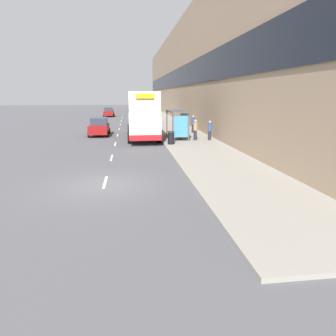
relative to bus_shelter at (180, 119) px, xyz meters
The scene contains 22 objects.
ground_plane 14.80m from the bus_shelter, 113.15° to the right, with size 220.00×220.00×0.00m, color #515156.
pavement 25.08m from the bus_shelter, 88.33° to the left, with size 5.00×93.00×0.14m.
terrace_facade 26.03m from the bus_shelter, 79.32° to the left, with size 3.10×93.00×14.75m.
lane_mark_0 14.36m from the bus_shelter, 113.91° to the right, with size 0.12×2.00×0.01m.
lane_mark_1 9.52m from the bus_shelter, 128.19° to the right, with size 0.12×2.00×0.01m.
lane_mark_2 6.29m from the bus_shelter, 163.99° to the right, with size 0.12×2.00×0.01m.
lane_mark_3 7.28m from the bus_shelter, 145.10° to the left, with size 0.12×2.00×0.01m.
lane_mark_4 11.45m from the bus_shelter, 120.73° to the left, with size 0.12×2.00×0.01m.
lane_mark_5 16.54m from the bus_shelter, 110.56° to the left, with size 0.12×2.00×0.01m.
lane_mark_6 21.93m from the bus_shelter, 105.32° to the left, with size 0.12×2.00×0.01m.
lane_mark_7 27.43m from the bus_shelter, 102.17° to the left, with size 0.12×2.00×0.01m.
lane_mark_8 33.00m from the bus_shelter, 100.09° to the left, with size 0.12×2.00×0.01m.
bus_shelter is the anchor object (origin of this frame).
double_decker_bus_near 3.72m from the bus_shelter, 153.19° to the left, with size 2.85×10.20×4.30m.
double_decker_bus_ahead 14.34m from the bus_shelter, 102.48° to the left, with size 2.85×10.63×4.30m.
car_0 32.06m from the bus_shelter, 104.98° to the left, with size 1.95×3.87×1.70m.
car_1 43.45m from the bus_shelter, 94.96° to the left, with size 1.91×3.88×1.83m.
car_2 8.61m from the bus_shelter, 152.27° to the left, with size 2.01×3.94×1.80m.
pedestrian_at_shelter 1.88m from the bus_shelter, 44.71° to the right, with size 0.36×0.36×1.80m.
pedestrian_1 2.94m from the bus_shelter, 28.88° to the right, with size 0.34×0.34×1.71m.
pedestrian_2 4.69m from the bus_shelter, 62.44° to the left, with size 0.35×0.35×1.79m.
litter_bin 3.56m from the bus_shelter, 111.38° to the right, with size 0.55×0.55×1.05m.
Camera 1 is at (1.22, -13.48, 4.07)m, focal length 32.00 mm.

